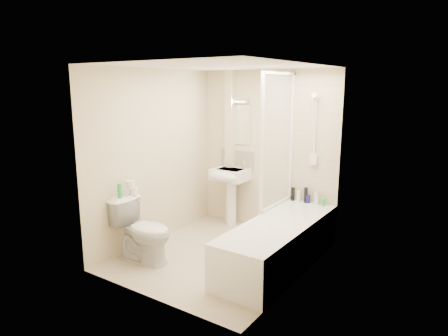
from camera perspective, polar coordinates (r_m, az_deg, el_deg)
The scene contains 26 objects.
floor at distance 5.31m, azimuth -0.65°, elevation -12.47°, with size 2.50×2.50×0.00m, color beige.
wall_back at distance 5.99m, azimuth 6.16°, elevation 2.30°, with size 2.20×0.02×2.40m, color beige.
wall_left at distance 5.63m, azimuth -9.93°, elevation 1.58°, with size 0.02×2.50×2.40m, color beige.
wall_right at distance 4.41m, azimuth 11.12°, elevation -1.26°, with size 0.02×2.50×2.40m, color beige.
ceiling at distance 4.84m, azimuth -0.72°, elevation 14.40°, with size 2.20×2.50×0.02m, color white.
tile_back at distance 5.63m, azimuth 12.91°, elevation 3.79°, with size 0.70×0.01×1.75m, color beige.
tile_right at distance 4.56m, azimuth 12.09°, elevation 2.00°, with size 0.01×2.10×1.75m, color beige.
pipe_boxing at distance 6.25m, azimuth 0.88°, elevation 2.76°, with size 0.12×0.12×2.40m, color beige.
splashback at distance 6.27m, azimuth 1.89°, elevation 1.20°, with size 0.60×0.01×0.30m, color beige.
mirror at distance 6.19m, azimuth 1.91°, elevation 6.22°, with size 0.46×0.01×0.60m, color white.
strip_light at distance 6.14m, azimuth 1.82°, elevation 9.64°, with size 0.42×0.07×0.07m, color silver.
bathtub at distance 5.00m, azimuth 7.88°, elevation -10.54°, with size 0.70×2.10×0.55m.
shower_screen at distance 5.37m, azimuth 7.72°, elevation 3.87°, with size 0.04×0.92×1.80m.
shower_fixture at distance 5.58m, azimuth 12.79°, elevation 4.97°, with size 0.10×0.16×0.99m.
pedestal_sink at distance 6.14m, azimuth 0.74°, elevation -1.87°, with size 0.54×0.49×1.04m.
bottle_black_a at distance 5.82m, azimuth 9.82°, elevation -3.67°, with size 0.05×0.05×0.19m, color black.
bottle_white_a at distance 5.79m, azimuth 10.61°, elevation -3.95°, with size 0.06×0.06×0.16m, color white.
bottle_black_b at distance 5.74m, azimuth 11.59°, elevation -3.81°, with size 0.05×0.05×0.22m, color black.
bottle_blue at distance 5.74m, azimuth 11.93°, elevation -4.36°, with size 0.06×0.06×0.12m, color navy.
bottle_cream at distance 5.70m, azimuth 13.01°, elevation -4.26°, with size 0.06×0.06×0.17m, color beige.
bottle_white_b at distance 5.70m, azimuth 13.12°, elevation -4.44°, with size 0.06×0.06×0.14m, color white.
bottle_green at distance 5.67m, azimuth 13.98°, elevation -4.74°, with size 0.06×0.06×0.10m, color green.
toilet at distance 5.14m, azimuth -11.49°, elevation -8.72°, with size 0.81×0.49×0.80m, color white.
toilet_roll_lower at distance 5.25m, azimuth -12.84°, elevation -3.24°, with size 0.12×0.12×0.09m, color white.
toilet_roll_upper at distance 5.19m, azimuth -13.27°, elevation -2.33°, with size 0.11×0.11×0.10m, color white.
green_bottle at distance 5.11m, azimuth -14.67°, elevation -3.20°, with size 0.05×0.05×0.18m, color green.
Camera 1 is at (2.76, -3.97, 2.18)m, focal length 32.00 mm.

